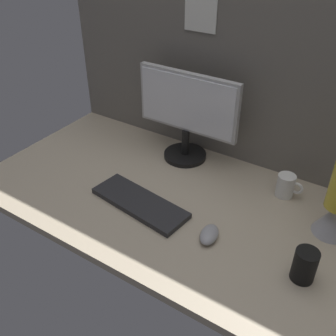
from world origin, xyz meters
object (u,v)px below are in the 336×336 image
object	(u,v)px
monitor	(187,112)
keyboard	(140,203)
mug_ceramic_white	(286,186)
mug_black_travel	(305,265)
mouse	(209,235)

from	to	relation	value
monitor	keyboard	xyz separation A→B (cm)	(2.84, -37.12, -19.72)
mug_ceramic_white	mug_black_travel	size ratio (longest dim) A/B	0.93
mug_black_travel	mouse	bearing A→B (deg)	-179.30
monitor	mug_ceramic_white	world-z (taller)	monitor
monitor	mouse	world-z (taller)	monitor
mouse	mug_black_travel	world-z (taller)	mug_black_travel
mug_black_travel	keyboard	bearing A→B (deg)	178.94
mouse	monitor	bearing A→B (deg)	119.02
monitor	mug_black_travel	distance (cm)	74.09
monitor	mug_ceramic_white	size ratio (longest dim) A/B	4.48
keyboard	mug_black_travel	world-z (taller)	mug_black_travel
mug_black_travel	mug_ceramic_white	bearing A→B (deg)	116.01
monitor	mouse	size ratio (longest dim) A/B	4.55
monitor	mouse	bearing A→B (deg)	-50.65
keyboard	monitor	bearing A→B (deg)	101.81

